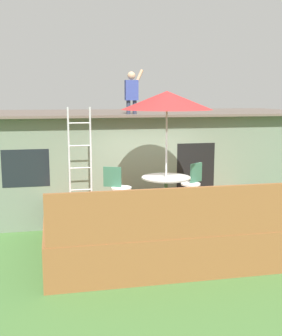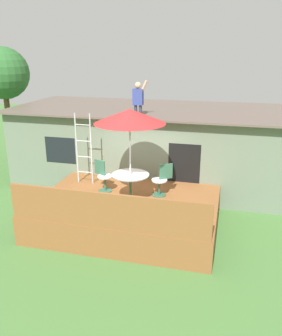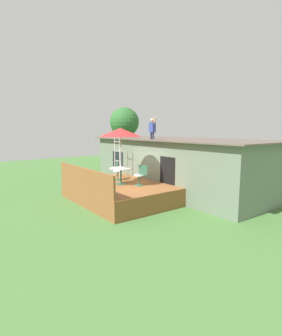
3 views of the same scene
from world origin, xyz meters
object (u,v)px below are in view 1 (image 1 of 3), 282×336
step_ladder (80,157)px  patio_chair_left (118,188)px  patio_table (166,184)px  patio_umbrella (167,100)px  patio_chair_right (193,184)px  person_figure (132,90)px

step_ladder → patio_chair_left: bearing=-31.1°
patio_table → patio_umbrella: bearing=-153.4°
patio_umbrella → patio_table: bearing=26.6°
patio_table → patio_chair_right: patio_chair_right is taller
step_ladder → patio_chair_left: size_ratio=2.39×
patio_umbrella → patio_chair_right: size_ratio=2.76×
patio_umbrella → person_figure: 2.16m
patio_table → patio_chair_right: size_ratio=1.13×
patio_table → patio_chair_right: 0.95m
patio_table → patio_chair_left: (-0.96, 0.43, -0.13)m
patio_umbrella → patio_chair_left: patio_umbrella is taller
person_figure → patio_chair_left: size_ratio=1.21×
step_ladder → patio_chair_left: (0.78, -0.47, -0.64)m
patio_table → patio_chair_right: (0.77, 0.53, -0.13)m
patio_chair_left → patio_chair_right: bearing=27.5°
patio_umbrella → step_ladder: bearing=152.6°
step_ladder → patio_chair_right: (2.51, -0.37, -0.64)m
patio_chair_left → patio_chair_right: size_ratio=1.00×
patio_umbrella → step_ladder: patio_umbrella is taller
patio_table → person_figure: person_figure is taller
patio_chair_right → patio_table: bearing=0.0°
step_ladder → patio_chair_right: 2.62m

